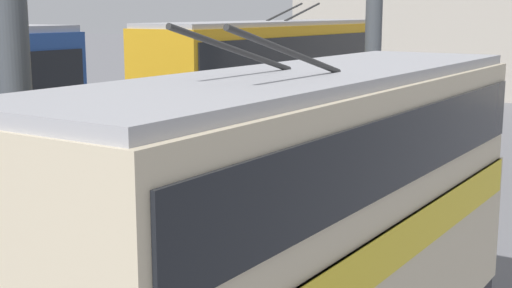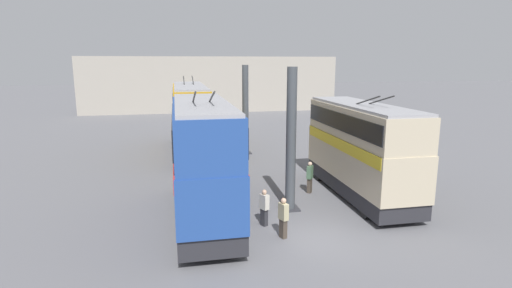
# 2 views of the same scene
# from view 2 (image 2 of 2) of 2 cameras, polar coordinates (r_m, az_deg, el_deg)

# --- Properties ---
(ground_plane) EXTENTS (240.00, 240.00, 0.00)m
(ground_plane) POSITION_cam_2_polar(r_m,az_deg,el_deg) (16.69, 8.14, -13.22)
(ground_plane) COLOR slate
(depot_back_wall) EXTENTS (0.50, 36.00, 7.76)m
(depot_back_wall) POSITION_cam_2_polar(r_m,az_deg,el_deg) (56.52, -6.21, 8.40)
(depot_back_wall) COLOR #A8A093
(depot_back_wall) RESTS_ON ground_plane
(support_column_near) EXTENTS (0.85, 0.85, 6.78)m
(support_column_near) POSITION_cam_2_polar(r_m,az_deg,el_deg) (18.70, 5.02, 0.13)
(support_column_near) COLOR #42474C
(support_column_near) RESTS_ON ground_plane
(support_column_far) EXTENTS (0.85, 0.85, 6.78)m
(support_column_far) POSITION_cam_2_polar(r_m,az_deg,el_deg) (30.54, -1.52, 4.63)
(support_column_far) COLOR #42474C
(support_column_far) RESTS_ON ground_plane
(bus_left_near) EXTENTS (9.11, 2.54, 5.51)m
(bus_left_near) POSITION_cam_2_polar(r_m,az_deg,el_deg) (21.41, 14.73, -0.07)
(bus_left_near) COLOR black
(bus_left_near) RESTS_ON ground_plane
(bus_right_mid) EXTENTS (9.14, 2.54, 5.93)m
(bus_right_mid) POSITION_cam_2_polar(r_m,az_deg,el_deg) (17.66, -7.62, -1.43)
(bus_right_mid) COLOR black
(bus_right_mid) RESTS_ON ground_plane
(bus_right_far) EXTENTS (11.41, 2.54, 5.89)m
(bus_right_far) POSITION_cam_2_polar(r_m,az_deg,el_deg) (31.28, -9.39, 4.17)
(bus_right_far) COLOR black
(bus_right_far) RESTS_ON ground_plane
(person_by_right_row) EXTENTS (0.48, 0.41, 1.63)m
(person_by_right_row) POSITION_cam_2_polar(r_m,az_deg,el_deg) (17.42, 1.18, -8.96)
(person_by_right_row) COLOR #2D2D33
(person_by_right_row) RESTS_ON ground_plane
(person_aisle_foreground) EXTENTS (0.48, 0.37, 1.68)m
(person_aisle_foreground) POSITION_cam_2_polar(r_m,az_deg,el_deg) (16.28, 3.93, -10.36)
(person_aisle_foreground) COLOR #473D33
(person_aisle_foreground) RESTS_ON ground_plane
(person_by_left_row) EXTENTS (0.48, 0.45, 1.74)m
(person_by_left_row) POSITION_cam_2_polar(r_m,az_deg,el_deg) (21.82, 7.69, -4.61)
(person_by_left_row) COLOR #473D33
(person_by_left_row) RESTS_ON ground_plane
(oil_drum) EXTENTS (0.59, 0.59, 0.95)m
(oil_drum) POSITION_cam_2_polar(r_m,az_deg,el_deg) (27.71, -3.74, -1.99)
(oil_drum) COLOR #424C56
(oil_drum) RESTS_ON ground_plane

